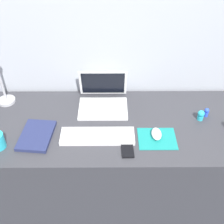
{
  "coord_description": "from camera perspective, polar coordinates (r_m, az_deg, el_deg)",
  "views": [
    {
      "loc": [
        -0.04,
        -1.25,
        1.88
      ],
      "look_at": [
        -0.04,
        0.0,
        0.83
      ],
      "focal_mm": 46.13,
      "sensor_mm": 36.0,
      "label": 1
    }
  ],
  "objects": [
    {
      "name": "cell_phone",
      "position": [
        1.55,
        3.06,
        -7.23
      ],
      "size": [
        0.07,
        0.13,
        0.01
      ],
      "primitive_type": "cube",
      "rotation": [
        0.0,
        0.0,
        0.03
      ],
      "color": "black",
      "rests_on": "desk"
    },
    {
      "name": "back_wall",
      "position": [
        1.97,
        1.01,
        5.18
      ],
      "size": [
        2.9,
        0.05,
        1.51
      ],
      "primitive_type": "cube",
      "color": "#B2B7C1",
      "rests_on": "ground_plane"
    },
    {
      "name": "keyboard",
      "position": [
        1.6,
        -2.89,
        -4.8
      ],
      "size": [
        0.41,
        0.13,
        0.02
      ],
      "primitive_type": "cube",
      "color": "white",
      "rests_on": "desk"
    },
    {
      "name": "desk",
      "position": [
        1.96,
        1.09,
        -10.37
      ],
      "size": [
        1.7,
        0.65,
        0.74
      ],
      "primitive_type": "cube",
      "color": "#38383D",
      "rests_on": "ground_plane"
    },
    {
      "name": "notebook_pad",
      "position": [
        1.66,
        -14.73,
        -4.5
      ],
      "size": [
        0.19,
        0.26,
        0.02
      ],
      "primitive_type": "cube",
      "rotation": [
        0.0,
        0.0,
        -0.1
      ],
      "color": "navy",
      "rests_on": "desk"
    },
    {
      "name": "laptop",
      "position": [
        1.8,
        -1.78,
        2.97
      ],
      "size": [
        0.3,
        0.26,
        0.21
      ],
      "color": "white",
      "rests_on": "desk"
    },
    {
      "name": "ground_plane",
      "position": [
        2.26,
        0.97,
        -16.39
      ],
      "size": [
        6.0,
        6.0,
        0.0
      ],
      "primitive_type": "plane",
      "color": "#474C56"
    },
    {
      "name": "toy_figurine_blue",
      "position": [
        1.82,
        18.22,
        -0.02
      ],
      "size": [
        0.03,
        0.03,
        0.06
      ],
      "color": "blue",
      "rests_on": "desk"
    },
    {
      "name": "mousepad",
      "position": [
        1.62,
        8.91,
        -5.23
      ],
      "size": [
        0.21,
        0.17,
        0.0
      ],
      "primitive_type": "cube",
      "color": "teal",
      "rests_on": "desk"
    },
    {
      "name": "toy_figurine_cyan",
      "position": [
        1.78,
        17.2,
        -0.56
      ],
      "size": [
        0.04,
        0.04,
        0.07
      ],
      "color": "#28B7CC",
      "rests_on": "desk"
    },
    {
      "name": "mouse",
      "position": [
        1.62,
        8.8,
        -4.3
      ],
      "size": [
        0.06,
        0.1,
        0.03
      ],
      "primitive_type": "ellipsoid",
      "color": "white",
      "rests_on": "mousepad"
    }
  ]
}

